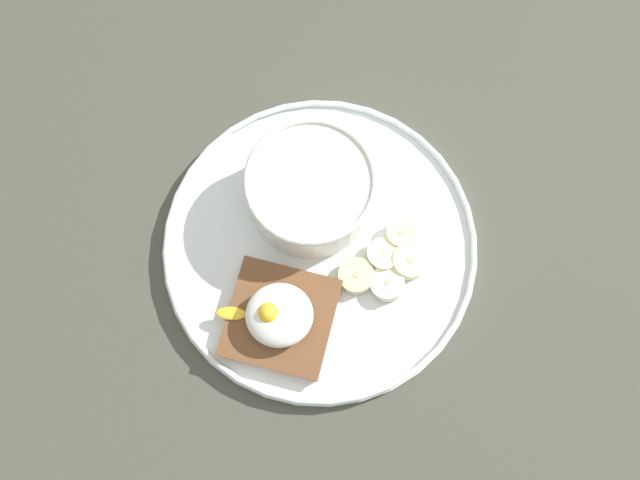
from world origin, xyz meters
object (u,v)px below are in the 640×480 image
Objects in this scene: banana_slice_left at (401,234)px; banana_slice_right at (387,284)px; oatmeal_bowl at (311,189)px; banana_slice_front at (356,276)px; poached_egg at (278,315)px; banana_slice_back at (409,261)px; toast_slice at (281,318)px; banana_slice_inner at (383,255)px.

banana_slice_left is 0.80× the size of banana_slice_right.
oatmeal_bowl reaches higher than banana_slice_front.
banana_slice_front is at bearing -154.11° from poached_egg.
banana_slice_back is (-0.54, 2.72, 0.02)cm from banana_slice_left.
toast_slice is 8.02cm from banana_slice_front.
banana_slice_inner is at bearing -151.63° from poached_egg.
banana_slice_back is at bearing 161.92° from banana_slice_inner.
banana_slice_inner is (-9.97, -5.39, -2.03)cm from poached_egg.
banana_slice_back is 0.94× the size of banana_slice_right.
banana_slice_right is (1.65, 4.68, -0.02)cm from banana_slice_left.
oatmeal_bowl reaches higher than poached_egg.
oatmeal_bowl is 9.12cm from banana_slice_inner.
poached_egg is (0.13, -0.02, 1.90)cm from toast_slice.
banana_slice_left is at bearing -78.85° from banana_slice_back.
banana_slice_left and banana_slice_inner have the same top height.
poached_egg is at bearing -7.31° from toast_slice.
oatmeal_bowl is 9.47cm from banana_slice_left.
poached_egg is at bearing 25.89° from banana_slice_front.
poached_egg is at bearing 14.74° from banana_slice_right.
toast_slice is (3.40, 11.46, -2.10)cm from oatmeal_bowl.
poached_egg is 2.02× the size of banana_slice_back.
toast_slice and banana_slice_inner have the same top height.
banana_slice_front is 1.28× the size of banana_slice_left.
banana_slice_back is at bearing -167.87° from banana_slice_front.
banana_slice_back is at bearing 101.15° from banana_slice_left.
banana_slice_left is 0.97× the size of banana_slice_inner.
banana_slice_front is 2.94cm from banana_slice_right.
banana_slice_inner is (1.80, 1.96, -0.00)cm from banana_slice_left.
poached_egg reaches higher than toast_slice.
banana_slice_front is 1.24× the size of banana_slice_inner.
banana_slice_front and banana_slice_left have the same top height.
toast_slice is 1.34× the size of poached_egg.
oatmeal_bowl is at bearing -26.45° from banana_slice_left.
banana_slice_back is 2.94cm from banana_slice_right.
poached_egg is 1.85× the size of banana_slice_front.
poached_egg is 14.02cm from banana_slice_left.
banana_slice_inner is at bearing 47.44° from banana_slice_left.
poached_egg is 11.51cm from banana_slice_inner.
banana_slice_front and banana_slice_right have the same top height.
banana_slice_right and banana_slice_inner have the same top height.
banana_slice_right is (-6.59, 8.78, -2.25)cm from oatmeal_bowl.
toast_slice is 3.05× the size of banana_slice_inner.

